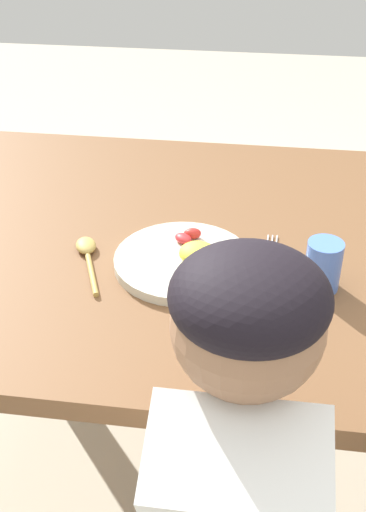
{
  "coord_description": "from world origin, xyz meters",
  "views": [
    {
      "loc": [
        0.11,
        -1.12,
        1.44
      ],
      "look_at": [
        -0.03,
        -0.11,
        0.76
      ],
      "focal_mm": 44.23,
      "sensor_mm": 36.0,
      "label": 1
    }
  ],
  "objects_px": {
    "fork": "(270,265)",
    "plate": "(185,260)",
    "spoon": "(87,252)",
    "drinking_cup": "(323,266)"
  },
  "relations": [
    {
      "from": "plate",
      "to": "spoon",
      "type": "bearing_deg",
      "value": 178.13
    },
    {
      "from": "plate",
      "to": "drinking_cup",
      "type": "distance_m",
      "value": 0.27
    },
    {
      "from": "fork",
      "to": "drinking_cup",
      "type": "height_order",
      "value": "drinking_cup"
    },
    {
      "from": "plate",
      "to": "drinking_cup",
      "type": "xyz_separation_m",
      "value": [
        0.26,
        -0.04,
        0.04
      ]
    },
    {
      "from": "plate",
      "to": "fork",
      "type": "distance_m",
      "value": 0.17
    },
    {
      "from": "fork",
      "to": "plate",
      "type": "bearing_deg",
      "value": 98.63
    },
    {
      "from": "drinking_cup",
      "to": "spoon",
      "type": "bearing_deg",
      "value": 174.65
    },
    {
      "from": "plate",
      "to": "fork",
      "type": "xyz_separation_m",
      "value": [
        0.17,
        0.02,
        -0.01
      ]
    },
    {
      "from": "plate",
      "to": "drinking_cup",
      "type": "relative_size",
      "value": 2.77
    },
    {
      "from": "spoon",
      "to": "drinking_cup",
      "type": "distance_m",
      "value": 0.46
    }
  ]
}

